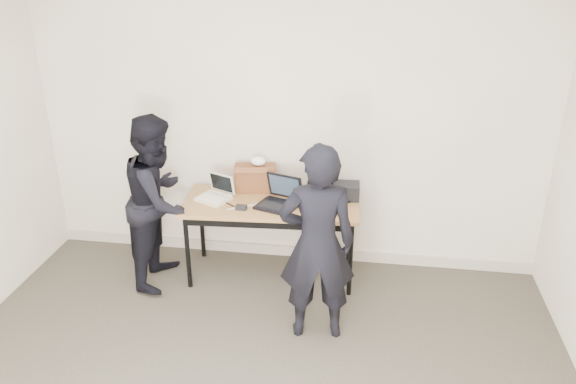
% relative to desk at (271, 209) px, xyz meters
% --- Properties ---
extents(room, '(4.60, 4.60, 2.80)m').
position_rel_desk_xyz_m(room, '(0.09, -1.87, 0.69)').
color(room, '#3F3A30').
rests_on(room, ground).
extents(desk, '(1.54, 0.74, 0.72)m').
position_rel_desk_xyz_m(desk, '(0.00, 0.00, 0.00)').
color(desk, '#9A6A3B').
rests_on(desk, ground).
extents(laptop_beige, '(0.34, 0.34, 0.21)m').
position_rel_desk_xyz_m(laptop_beige, '(-0.49, -0.00, 0.10)').
color(laptop_beige, beige).
rests_on(laptop_beige, desk).
extents(laptop_center, '(0.41, 0.40, 0.25)m').
position_rel_desk_xyz_m(laptop_center, '(0.08, -0.04, 0.12)').
color(laptop_center, black).
rests_on(laptop_center, desk).
extents(laptop_right, '(0.41, 0.41, 0.22)m').
position_rel_desk_xyz_m(laptop_right, '(0.47, 0.14, 0.11)').
color(laptop_right, black).
rests_on(laptop_right, desk).
extents(leather_satchel, '(0.38, 0.23, 0.25)m').
position_rel_desk_xyz_m(leather_satchel, '(-0.18, 0.23, 0.19)').
color(leather_satchel, brown).
rests_on(leather_satchel, desk).
extents(tissue, '(0.14, 0.11, 0.08)m').
position_rel_desk_xyz_m(tissue, '(-0.15, 0.23, 0.34)').
color(tissue, white).
rests_on(tissue, leather_satchel).
extents(equipment_box, '(0.24, 0.20, 0.13)m').
position_rel_desk_xyz_m(equipment_box, '(0.63, 0.19, 0.13)').
color(equipment_box, black).
rests_on(equipment_box, desk).
extents(power_brick, '(0.09, 0.06, 0.03)m').
position_rel_desk_xyz_m(power_brick, '(-0.22, -0.17, 0.08)').
color(power_brick, black).
rests_on(power_brick, desk).
extents(cables, '(1.15, 0.46, 0.01)m').
position_rel_desk_xyz_m(cables, '(0.05, 0.00, 0.06)').
color(cables, black).
rests_on(cables, desk).
extents(person_typist, '(0.61, 0.45, 1.54)m').
position_rel_desk_xyz_m(person_typist, '(0.47, -0.75, 0.11)').
color(person_typist, black).
rests_on(person_typist, ground).
extents(person_observer, '(0.57, 0.73, 1.50)m').
position_rel_desk_xyz_m(person_observer, '(-0.93, -0.17, 0.09)').
color(person_observer, black).
rests_on(person_observer, ground).
extents(baseboard, '(4.50, 0.03, 0.10)m').
position_rel_desk_xyz_m(baseboard, '(0.09, 0.36, -0.61)').
color(baseboard, '#B5AB96').
rests_on(baseboard, ground).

